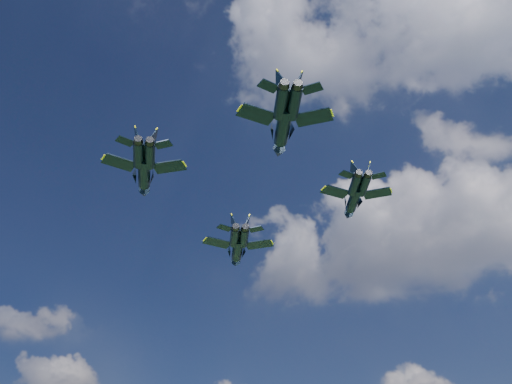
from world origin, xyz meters
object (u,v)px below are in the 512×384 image
Objects in this scene: jet_left at (144,174)px; jet_slot at (283,128)px; jet_lead at (237,250)px; jet_right at (353,200)px.

jet_left is 0.96× the size of jet_slot.
jet_right reaches higher than jet_lead.
jet_right is at bearing 51.14° from jet_slot.
jet_lead is at bearing 97.39° from jet_slot.
jet_right is 0.87× the size of jet_slot.
jet_left is at bearing -129.00° from jet_lead.
jet_slot reaches higher than jet_right.
jet_lead is 35.09m from jet_slot.
jet_left is 1.11× the size of jet_right.
jet_lead is 25.68m from jet_left.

